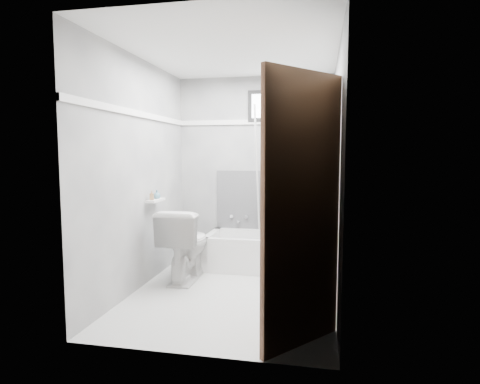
% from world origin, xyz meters
% --- Properties ---
extents(floor, '(2.60, 2.60, 0.00)m').
position_xyz_m(floor, '(0.00, 0.00, 0.00)').
color(floor, silver).
rests_on(floor, ground).
extents(ceiling, '(2.60, 2.60, 0.00)m').
position_xyz_m(ceiling, '(0.00, 0.00, 2.40)').
color(ceiling, silver).
rests_on(ceiling, floor).
extents(wall_back, '(2.00, 0.02, 2.40)m').
position_xyz_m(wall_back, '(0.00, 1.30, 1.20)').
color(wall_back, slate).
rests_on(wall_back, floor).
extents(wall_front, '(2.00, 0.02, 2.40)m').
position_xyz_m(wall_front, '(0.00, -1.30, 1.20)').
color(wall_front, slate).
rests_on(wall_front, floor).
extents(wall_left, '(0.02, 2.60, 2.40)m').
position_xyz_m(wall_left, '(-1.00, 0.00, 1.20)').
color(wall_left, slate).
rests_on(wall_left, floor).
extents(wall_right, '(0.02, 2.60, 2.40)m').
position_xyz_m(wall_right, '(1.00, 0.00, 1.20)').
color(wall_right, slate).
rests_on(wall_right, floor).
extents(bathtub, '(1.50, 0.70, 0.42)m').
position_xyz_m(bathtub, '(0.23, 0.93, 0.21)').
color(bathtub, white).
rests_on(bathtub, floor).
extents(office_chair, '(0.87, 0.87, 1.10)m').
position_xyz_m(office_chair, '(0.60, 0.96, 0.67)').
color(office_chair, slate).
rests_on(office_chair, bathtub).
extents(toilet, '(0.46, 0.82, 0.80)m').
position_xyz_m(toilet, '(-0.62, 0.33, 0.40)').
color(toilet, silver).
rests_on(toilet, floor).
extents(door, '(0.78, 0.78, 2.00)m').
position_xyz_m(door, '(0.98, -1.28, 1.00)').
color(door, '#522E1E').
rests_on(door, floor).
extents(window, '(0.66, 0.04, 0.40)m').
position_xyz_m(window, '(0.25, 1.29, 2.02)').
color(window, black).
rests_on(window, wall_back).
extents(backerboard, '(1.50, 0.02, 0.78)m').
position_xyz_m(backerboard, '(0.25, 1.29, 0.80)').
color(backerboard, '#4C4C4F').
rests_on(backerboard, wall_back).
extents(trim_back, '(2.00, 0.02, 0.06)m').
position_xyz_m(trim_back, '(0.00, 1.29, 1.82)').
color(trim_back, white).
rests_on(trim_back, wall_back).
extents(trim_left, '(0.02, 2.60, 0.06)m').
position_xyz_m(trim_left, '(-0.99, 0.00, 1.82)').
color(trim_left, white).
rests_on(trim_left, wall_left).
extents(pole, '(0.02, 0.53, 1.89)m').
position_xyz_m(pole, '(0.08, 1.06, 1.05)').
color(pole, silver).
rests_on(pole, bathtub).
extents(shelf, '(0.10, 0.32, 0.02)m').
position_xyz_m(shelf, '(-0.93, 0.25, 0.90)').
color(shelf, white).
rests_on(shelf, wall_left).
extents(soap_bottle_a, '(0.06, 0.06, 0.10)m').
position_xyz_m(soap_bottle_a, '(-0.94, 0.17, 0.97)').
color(soap_bottle_a, '#A17950').
rests_on(soap_bottle_a, shelf).
extents(soap_bottle_b, '(0.11, 0.11, 0.10)m').
position_xyz_m(soap_bottle_b, '(-0.94, 0.31, 0.96)').
color(soap_bottle_b, teal).
rests_on(soap_bottle_b, shelf).
extents(faucet, '(0.26, 0.10, 0.16)m').
position_xyz_m(faucet, '(-0.20, 1.27, 0.55)').
color(faucet, silver).
rests_on(faucet, wall_back).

